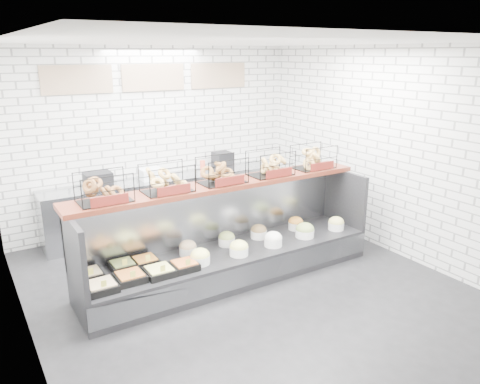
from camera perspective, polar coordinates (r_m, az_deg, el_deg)
ground at (r=6.14m, az=0.40°, el=-11.38°), size 5.50×5.50×0.00m
room_shell at (r=5.99m, az=-2.66°, el=8.69°), size 5.02×5.51×3.01m
display_case at (r=6.25m, az=-1.41°, el=-7.51°), size 4.00×0.90×1.20m
bagel_shelf at (r=6.05m, az=-2.19°, el=2.26°), size 4.10×0.50×0.40m
prep_counter at (r=7.96m, az=-8.97°, el=-1.23°), size 4.00×0.60×1.20m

